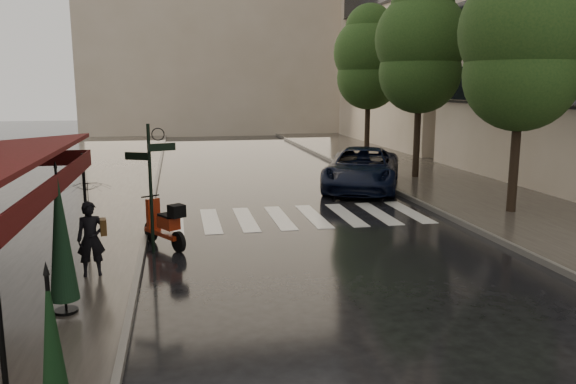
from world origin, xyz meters
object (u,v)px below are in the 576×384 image
object	(u,v)px
pedestrian_with_umbrella	(89,199)
parasol_back	(61,234)
scooter	(165,225)
parked_car	(362,169)

from	to	relation	value
pedestrian_with_umbrella	parasol_back	distance (m)	1.96
pedestrian_with_umbrella	scooter	size ratio (longest dim) A/B	1.46
pedestrian_with_umbrella	scooter	xyz separation A→B (m)	(1.42, 2.23, -1.14)
scooter	parasol_back	bearing A→B (deg)	-142.34
pedestrian_with_umbrella	parked_car	size ratio (longest dim) A/B	0.41
parasol_back	scooter	bearing A→B (deg)	68.93
pedestrian_with_umbrella	scooter	distance (m)	2.88
pedestrian_with_umbrella	scooter	world-z (taller)	pedestrian_with_umbrella
parked_car	parasol_back	distance (m)	14.19
pedestrian_with_umbrella	parked_car	bearing A→B (deg)	35.43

